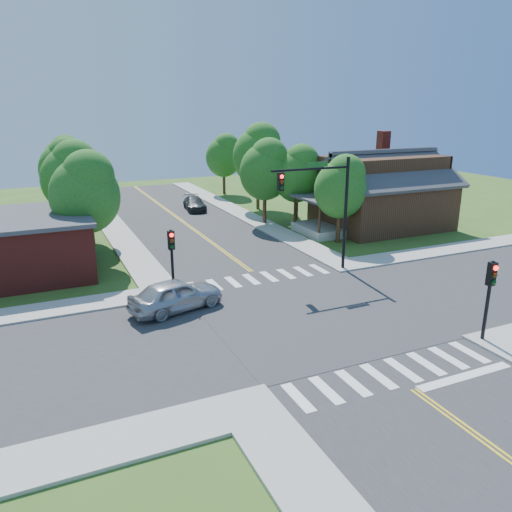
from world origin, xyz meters
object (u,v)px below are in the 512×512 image
signal_pole_nw (172,250)px  car_dgrey (195,204)px  signal_mast_ne (323,197)px  signal_pole_se (490,286)px  house_ne (381,189)px  car_silver (176,295)px

signal_pole_nw → car_dgrey: 23.50m
signal_mast_ne → signal_pole_se: signal_mast_ne is taller
signal_pole_se → signal_pole_nw: 15.84m
signal_pole_se → car_dgrey: bearing=95.2°
car_dgrey → house_ne: bearing=-39.4°
signal_pole_nw → house_ne: house_ne is taller
signal_mast_ne → signal_pole_se: 11.55m
signal_pole_nw → house_ne: 22.45m
signal_pole_nw → house_ne: (20.71, 8.66, 0.67)m
signal_mast_ne → signal_pole_nw: bearing=-179.9°
signal_mast_ne → signal_pole_se: size_ratio=1.89×
signal_pole_nw → car_dgrey: (8.17, 21.94, -2.01)m
signal_mast_ne → house_ne: 14.23m
signal_mast_ne → house_ne: (11.19, 8.65, -1.52)m
signal_mast_ne → car_dgrey: size_ratio=1.53×
signal_pole_se → house_ne: size_ratio=0.29×
signal_pole_nw → house_ne: bearing=22.7°
signal_pole_se → signal_pole_nw: size_ratio=1.00×
signal_pole_se → house_ne: bearing=64.4°
signal_mast_ne → signal_pole_se: bearing=-81.4°
signal_pole_nw → car_silver: bearing=-101.7°
signal_pole_se → car_dgrey: 33.34m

